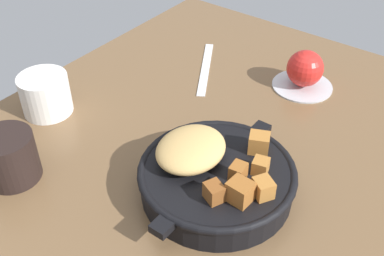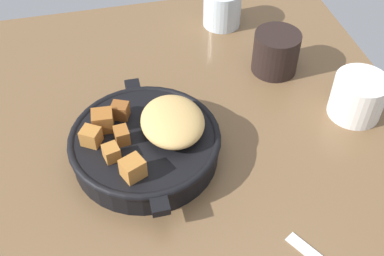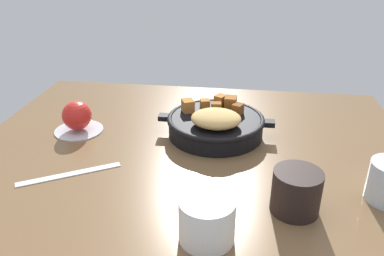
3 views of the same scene
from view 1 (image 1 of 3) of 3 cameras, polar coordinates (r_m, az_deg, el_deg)
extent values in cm
cube|color=brown|center=(76.14, 0.83, -3.93)|extent=(96.93, 76.01, 2.40)
cylinder|color=black|center=(68.12, 2.99, -6.32)|extent=(21.80, 21.80, 4.41)
torus|color=black|center=(66.83, 3.04, -5.19)|extent=(22.57, 22.57, 1.20)
cube|color=black|center=(75.02, 8.26, -0.19)|extent=(2.64, 2.40, 1.20)
cube|color=black|center=(60.46, -3.60, -11.78)|extent=(2.64, 2.40, 1.20)
ellipsoid|color=tan|center=(67.01, -0.13, -2.54)|extent=(11.01, 9.31, 3.51)
cube|color=brown|center=(61.72, 2.67, -7.72)|extent=(2.94, 3.13, 2.48)
cube|color=#935623|center=(61.63, 5.80, -7.63)|extent=(2.95, 3.22, 3.05)
cube|color=#A86B2D|center=(69.14, 8.07, -1.80)|extent=(3.57, 3.73, 2.92)
cube|color=#935623|center=(64.72, 5.57, -5.27)|extent=(2.55, 2.20, 2.35)
cube|color=#A86B2D|center=(66.01, 8.25, -4.57)|extent=(2.65, 2.57, 2.20)
cube|color=#A86B2D|center=(62.78, 8.56, -7.15)|extent=(3.34, 3.43, 2.59)
cylinder|color=#B7BABF|center=(93.13, 13.12, 5.04)|extent=(11.43, 11.43, 0.60)
sphere|color=red|center=(91.19, 13.45, 6.99)|extent=(6.87, 6.87, 6.87)
cube|color=silver|center=(96.33, 1.64, 7.24)|extent=(17.95, 11.43, 0.36)
cylinder|color=silver|center=(86.30, -17.24, 3.90)|extent=(8.59, 8.59, 7.10)
cylinder|color=black|center=(74.28, -21.16, -3.30)|extent=(8.21, 8.21, 7.54)
camera|label=2|loc=(0.92, 29.79, 38.08)|focal=44.86mm
camera|label=3|loc=(1.13, -40.00, 26.75)|focal=36.40mm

